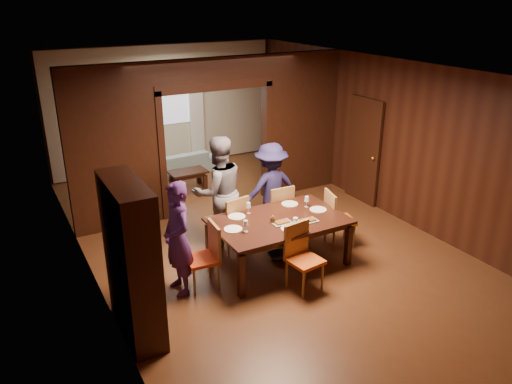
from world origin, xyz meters
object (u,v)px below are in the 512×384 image
person_purple (178,239)px  coffee_table (188,180)px  dining_table (279,242)px  chair_near (305,259)px  person_navy (271,188)px  chair_far_r (277,210)px  hutch (132,260)px  sofa (178,163)px  chair_left (202,257)px  chair_far_l (230,223)px  chair_right (340,219)px  person_grey (218,192)px

person_purple → coffee_table: (1.59, 3.70, -0.62)m
dining_table → chair_near: chair_near is taller
person_navy → person_purple: bearing=28.2°
chair_far_r → hutch: hutch is taller
dining_table → person_purple: bearing=179.3°
person_navy → chair_far_r: person_navy is taller
sofa → chair_near: bearing=85.0°
chair_left → hutch: bearing=-60.4°
coffee_table → chair_left: 3.99m
coffee_table → chair_left: chair_left is taller
chair_far_l → chair_far_r: (0.92, 0.06, 0.00)m
chair_left → hutch: (-1.10, -0.53, 0.52)m
chair_right → coffee_table: bearing=33.1°
sofa → chair_left: chair_left is taller
person_grey → chair_left: size_ratio=1.93×
coffee_table → hutch: size_ratio=0.40×
hutch → dining_table: bearing=13.6°
chair_left → dining_table: bearing=96.1°
person_purple → chair_near: bearing=60.3°
person_purple → hutch: bearing=-55.3°
person_purple → sofa: person_purple is taller
sofa → chair_far_l: chair_far_l is taller
person_navy → coffee_table: 2.75m
sofa → person_navy: bearing=92.5°
sofa → chair_left: 5.03m
chair_left → chair_far_l: size_ratio=1.00×
chair_right → person_navy: bearing=48.9°
sofa → dining_table: 4.77m
sofa → hutch: bearing=61.4°
person_navy → dining_table: size_ratio=0.80×
person_navy → chair_right: size_ratio=1.66×
chair_far_l → hutch: size_ratio=0.48×
coffee_table → chair_far_r: bearing=-80.1°
person_purple → sofa: bearing=157.4°
chair_left → sofa: bearing=167.5°
person_grey → sofa: 3.82m
person_purple → person_grey: (1.11, 1.05, 0.11)m
person_purple → chair_right: bearing=87.9°
person_purple → chair_right: size_ratio=1.70×
dining_table → hutch: bearing=-166.4°
chair_left → chair_far_l: bearing=138.0°
person_grey → chair_left: 1.44m
person_purple → chair_left: (0.31, -0.07, -0.34)m
chair_far_r → sofa: bearing=-82.5°
chair_left → chair_far_r: same height
person_purple → chair_right: person_purple is taller
person_purple → chair_far_l: 1.44m
person_purple → dining_table: size_ratio=0.82×
person_grey → person_navy: (1.01, 0.02, -0.13)m
coffee_table → chair_left: (-1.27, -3.77, 0.28)m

